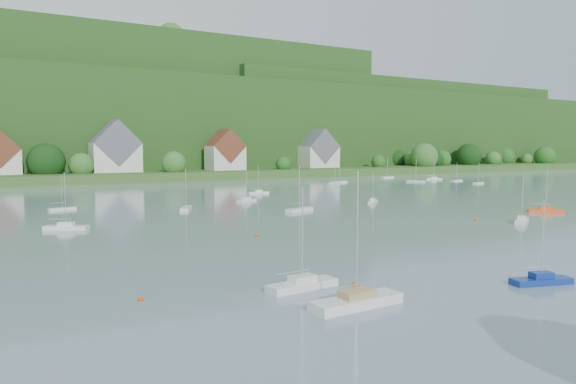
{
  "coord_description": "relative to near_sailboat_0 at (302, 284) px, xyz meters",
  "views": [
    {
      "loc": [
        -34.87,
        -0.23,
        11.14
      ],
      "look_at": [
        8.49,
        75.0,
        4.0
      ],
      "focal_mm": 33.14,
      "sensor_mm": 36.0,
      "label": 1
    }
  ],
  "objects": [
    {
      "name": "far_sailboat_cluster",
      "position": [
        26.99,
        82.95,
        -0.07
      ],
      "size": [
        191.98,
        80.25,
        8.71
      ],
      "color": "silver",
      "rests_on": "ground"
    },
    {
      "name": "forested_ridge",
      "position": [
        13.63,
        233.54,
        22.45
      ],
      "size": [
        620.0,
        181.22,
        69.89
      ],
      "color": "#153B13",
      "rests_on": "ground"
    },
    {
      "name": "village_building_3",
      "position": [
        58.23,
        150.97,
        8.99
      ],
      "size": [
        13.0,
        10.4,
        15.5
      ],
      "color": "beige",
      "rests_on": "far_shore_strip"
    },
    {
      "name": "village_building_4",
      "position": [
        103.23,
        154.97,
        9.15
      ],
      "size": [
        15.0,
        10.4,
        16.5
      ],
      "color": "beige",
      "rests_on": "far_shore_strip"
    },
    {
      "name": "near_sailboat_2",
      "position": [
        0.81,
        -5.99,
        0.04
      ],
      "size": [
        7.19,
        2.34,
        9.59
      ],
      "rotation": [
        0.0,
        0.0,
        0.05
      ],
      "color": "silver",
      "rests_on": "ground"
    },
    {
      "name": "near_sailboat_5",
      "position": [
        63.14,
        21.86,
        -0.01
      ],
      "size": [
        5.34,
        5.16,
        7.83
      ],
      "rotation": [
        0.0,
        0.0,
        -0.75
      ],
      "color": "#F0581A",
      "rests_on": "ground"
    },
    {
      "name": "village_building_2",
      "position": [
        18.23,
        152.97,
        9.83
      ],
      "size": [
        16.0,
        11.44,
        18.0
      ],
      "color": "beige",
      "rests_on": "far_shore_strip"
    },
    {
      "name": "mooring_buoy_5",
      "position": [
        -11.96,
        3.18,
        -0.44
      ],
      "size": [
        0.41,
        0.41,
        0.41
      ],
      "primitive_type": "sphere",
      "color": "#D44802",
      "rests_on": "ground"
    },
    {
      "name": "near_sailboat_0",
      "position": [
        0.0,
        0.0,
        0.0
      ],
      "size": [
        6.19,
        2.27,
        8.18
      ],
      "rotation": [
        0.0,
        0.0,
        0.1
      ],
      "color": "silver",
      "rests_on": "ground"
    },
    {
      "name": "mooring_buoy_0",
      "position": [
        4.27,
        -1.21,
        -0.44
      ],
      "size": [
        0.42,
        0.42,
        0.42
      ],
      "primitive_type": "sphere",
      "color": "#D44802",
      "rests_on": "ground"
    },
    {
      "name": "mooring_buoy_2",
      "position": [
        43.78,
        20.45,
        -0.44
      ],
      "size": [
        0.48,
        0.48,
        0.48
      ],
      "primitive_type": "sphere",
      "color": "#D44802",
      "rests_on": "ground"
    },
    {
      "name": "mooring_buoy_3",
      "position": [
        8.18,
        24.26,
        -0.44
      ],
      "size": [
        0.4,
        0.4,
        0.4
      ],
      "primitive_type": "sphere",
      "color": "#D44802",
      "rests_on": "ground"
    },
    {
      "name": "near_sailboat_3",
      "position": [
        48.36,
        15.74,
        -0.02
      ],
      "size": [
        5.55,
        4.28,
        7.53
      ],
      "rotation": [
        0.0,
        0.0,
        0.56
      ],
      "color": "silver",
      "rests_on": "ground"
    },
    {
      "name": "village_building_1",
      "position": [
        -16.77,
        153.97,
        8.31
      ],
      "size": [
        12.0,
        9.36,
        14.0
      ],
      "color": "beige",
      "rests_on": "far_shore_strip"
    },
    {
      "name": "far_shore_strip",
      "position": [
        13.23,
        164.97,
        1.06
      ],
      "size": [
        600.0,
        60.0,
        3.0
      ],
      "primitive_type": "cube",
      "color": "#315520",
      "rests_on": "ground"
    },
    {
      "name": "near_sailboat_1",
      "position": [
        17.85,
        -8.5,
        -0.03
      ],
      "size": [
        5.35,
        2.86,
        6.96
      ],
      "rotation": [
        0.0,
        0.0,
        -0.29
      ],
      "color": "navy",
      "rests_on": "ground"
    }
  ]
}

